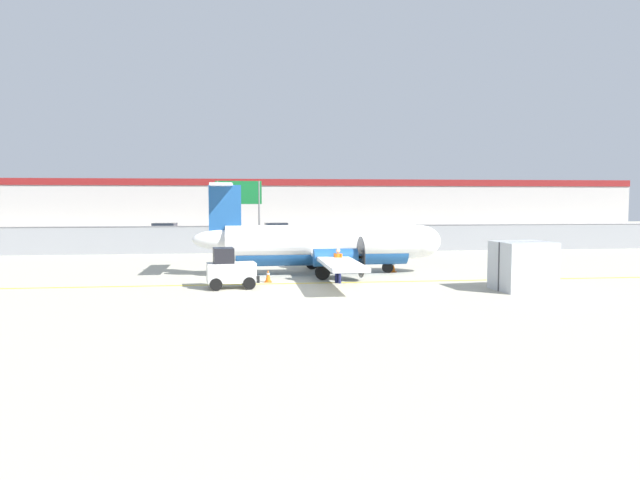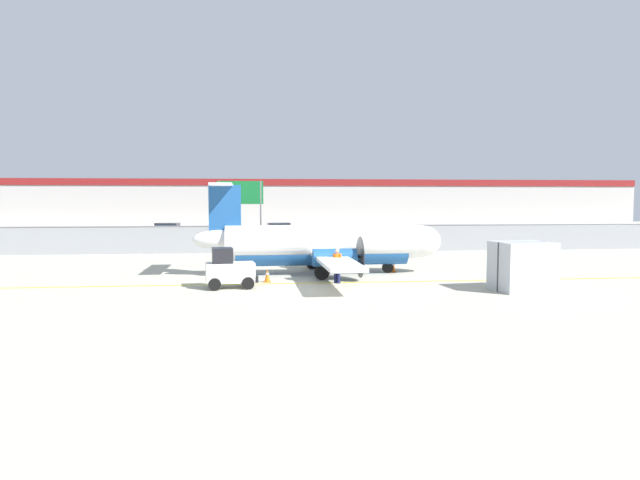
{
  "view_description": "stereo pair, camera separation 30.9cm",
  "coord_description": "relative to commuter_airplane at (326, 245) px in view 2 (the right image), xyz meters",
  "views": [
    {
      "loc": [
        -3.71,
        -25.48,
        4.14
      ],
      "look_at": [
        0.11,
        6.29,
        1.8
      ],
      "focal_mm": 32.0,
      "sensor_mm": 36.0,
      "label": 1
    },
    {
      "loc": [
        -3.4,
        -25.52,
        4.14
      ],
      "look_at": [
        0.11,
        6.29,
        1.8
      ],
      "focal_mm": 32.0,
      "sensor_mm": 36.0,
      "label": 2
    }
  ],
  "objects": [
    {
      "name": "ground_plane",
      "position": [
        -0.35,
        -3.29,
        -1.6
      ],
      "size": [
        140.0,
        140.0,
        0.01
      ],
      "color": "#B2AD99"
    },
    {
      "name": "perimeter_fence",
      "position": [
        -0.35,
        12.71,
        -0.49
      ],
      "size": [
        98.0,
        0.1,
        2.1
      ],
      "color": "gray",
      "rests_on": "ground"
    },
    {
      "name": "parking_lot_strip",
      "position": [
        -0.35,
        24.21,
        -1.54
      ],
      "size": [
        98.0,
        17.0,
        0.12
      ],
      "color": "#38383A",
      "rests_on": "ground"
    },
    {
      "name": "background_building",
      "position": [
        -0.35,
        42.7,
        1.66
      ],
      "size": [
        91.0,
        8.1,
        6.5
      ],
      "color": "#BCB7B2",
      "rests_on": "ground"
    },
    {
      "name": "commuter_airplane",
      "position": [
        0.0,
        0.0,
        0.0
      ],
      "size": [
        13.67,
        16.02,
        4.92
      ],
      "rotation": [
        0.0,
        0.0,
        0.02
      ],
      "color": "white",
      "rests_on": "ground"
    },
    {
      "name": "baggage_tug",
      "position": [
        -5.06,
        -4.4,
        -0.75
      ],
      "size": [
        2.46,
        1.64,
        1.88
      ],
      "rotation": [
        0.0,
        0.0,
        0.13
      ],
      "color": "silver",
      "rests_on": "ground"
    },
    {
      "name": "ground_crew_worker",
      "position": [
        0.12,
        -3.41,
        -0.65
      ],
      "size": [
        0.48,
        0.48,
        1.7
      ],
      "rotation": [
        0.0,
        0.0,
        3.83
      ],
      "color": "#191E4C",
      "rests_on": "ground"
    },
    {
      "name": "cargo_container",
      "position": [
        8.06,
        -6.57,
        -0.5
      ],
      "size": [
        2.61,
        2.26,
        2.2
      ],
      "rotation": [
        0.0,
        0.0,
        0.11
      ],
      "color": "#B7BCC1",
      "rests_on": "ground"
    },
    {
      "name": "traffic_cone_near_left",
      "position": [
        -3.27,
        -2.71,
        -1.29
      ],
      "size": [
        0.36,
        0.36,
        0.64
      ],
      "color": "orange",
      "rests_on": "ground"
    },
    {
      "name": "traffic_cone_near_right",
      "position": [
        3.83,
        0.35,
        -1.29
      ],
      "size": [
        0.36,
        0.36,
        0.64
      ],
      "color": "orange",
      "rests_on": "ground"
    },
    {
      "name": "parked_car_0",
      "position": [
        -12.81,
        27.55,
        -0.71
      ],
      "size": [
        4.38,
        2.41,
        1.58
      ],
      "rotation": [
        0.0,
        0.0,
        3.02
      ],
      "color": "red",
      "rests_on": "parking_lot_strip"
    },
    {
      "name": "parked_car_1",
      "position": [
        -8.26,
        18.54,
        -0.71
      ],
      "size": [
        4.26,
        2.13,
        1.58
      ],
      "rotation": [
        0.0,
        0.0,
        0.04
      ],
      "color": "black",
      "rests_on": "parking_lot_strip"
    },
    {
      "name": "parked_car_2",
      "position": [
        -1.49,
        26.68,
        -0.71
      ],
      "size": [
        4.34,
        2.31,
        1.58
      ],
      "rotation": [
        0.0,
        0.0,
        0.1
      ],
      "color": "silver",
      "rests_on": "parking_lot_strip"
    },
    {
      "name": "parked_car_3",
      "position": [
        7.5,
        20.88,
        -0.71
      ],
      "size": [
        4.39,
        2.43,
        1.58
      ],
      "rotation": [
        0.0,
        0.0,
        3.01
      ],
      "color": "navy",
      "rests_on": "parking_lot_strip"
    },
    {
      "name": "parked_car_4",
      "position": [
        13.05,
        18.43,
        -0.71
      ],
      "size": [
        4.2,
        2.01,
        1.58
      ],
      "rotation": [
        0.0,
        0.0,
        0.0
      ],
      "color": "silver",
      "rests_on": "parking_lot_strip"
    },
    {
      "name": "highway_sign",
      "position": [
        -5.06,
        14.23,
        2.54
      ],
      "size": [
        3.6,
        0.14,
        5.5
      ],
      "color": "slate",
      "rests_on": "ground"
    }
  ]
}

